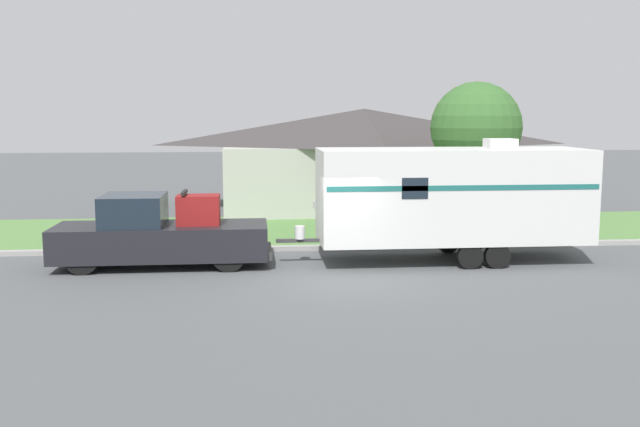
# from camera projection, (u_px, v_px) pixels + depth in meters

# --- Properties ---
(ground_plane) EXTENTS (120.00, 120.00, 0.00)m
(ground_plane) POSITION_uv_depth(u_px,v_px,m) (332.00, 278.00, 18.12)
(ground_plane) COLOR #515456
(curb_strip) EXTENTS (80.00, 0.30, 0.14)m
(curb_strip) POSITION_uv_depth(u_px,v_px,m) (319.00, 248.00, 21.81)
(curb_strip) COLOR #999993
(curb_strip) RESTS_ON ground_plane
(lawn_strip) EXTENTS (80.00, 7.00, 0.03)m
(lawn_strip) POSITION_uv_depth(u_px,v_px,m) (309.00, 230.00, 25.42)
(lawn_strip) COLOR #568442
(lawn_strip) RESTS_ON ground_plane
(house_across_street) EXTENTS (13.09, 7.85, 4.35)m
(house_across_street) POSITION_uv_depth(u_px,v_px,m) (364.00, 157.00, 31.49)
(house_across_street) COLOR #B2B2A8
(house_across_street) RESTS_ON ground_plane
(pickup_truck) EXTENTS (5.85, 2.01, 2.07)m
(pickup_truck) POSITION_uv_depth(u_px,v_px,m) (159.00, 235.00, 19.39)
(pickup_truck) COLOR black
(pickup_truck) RESTS_ON ground_plane
(travel_trailer) EXTENTS (8.70, 2.50, 3.45)m
(travel_trailer) POSITION_uv_depth(u_px,v_px,m) (452.00, 195.00, 20.00)
(travel_trailer) COLOR black
(travel_trailer) RESTS_ON ground_plane
(mailbox) EXTENTS (0.48, 0.20, 1.36)m
(mailbox) POSITION_uv_depth(u_px,v_px,m) (321.00, 211.00, 22.73)
(mailbox) COLOR brown
(mailbox) RESTS_ON ground_plane
(tree_in_yard) EXTENTS (3.19, 3.19, 5.25)m
(tree_in_yard) POSITION_uv_depth(u_px,v_px,m) (476.00, 128.00, 25.00)
(tree_in_yard) COLOR brown
(tree_in_yard) RESTS_ON ground_plane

